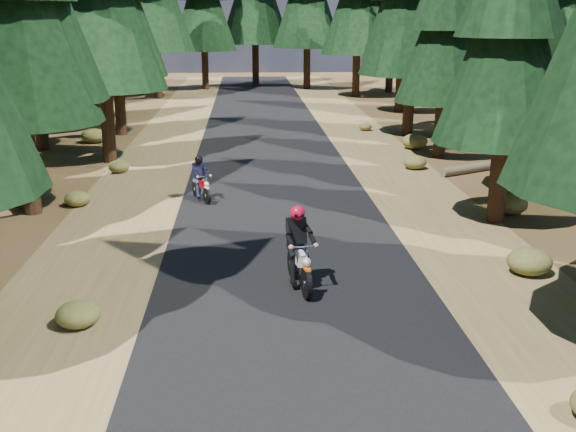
# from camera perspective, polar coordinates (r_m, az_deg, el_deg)

# --- Properties ---
(ground) EXTENTS (120.00, 120.00, 0.00)m
(ground) POSITION_cam_1_polar(r_m,az_deg,el_deg) (15.82, 0.33, -5.30)
(ground) COLOR #403217
(ground) RESTS_ON ground
(road) EXTENTS (6.00, 100.00, 0.01)m
(road) POSITION_cam_1_polar(r_m,az_deg,el_deg) (20.56, -0.59, -0.32)
(road) COLOR black
(road) RESTS_ON ground
(shoulder_l) EXTENTS (3.20, 100.00, 0.01)m
(shoulder_l) POSITION_cam_1_polar(r_m,az_deg,el_deg) (20.86, -13.31, -0.53)
(shoulder_l) COLOR brown
(shoulder_l) RESTS_ON ground
(shoulder_r) EXTENTS (3.20, 100.00, 0.01)m
(shoulder_r) POSITION_cam_1_polar(r_m,az_deg,el_deg) (21.29, 11.88, -0.12)
(shoulder_r) COLOR brown
(shoulder_r) RESTS_ON ground
(log_near) EXTENTS (4.43, 2.65, 0.32)m
(log_near) POSITION_cam_1_polar(r_m,az_deg,el_deg) (28.36, 15.66, 3.86)
(log_near) COLOR #4C4233
(log_near) RESTS_ON ground
(understory_shrubs) EXTENTS (15.73, 30.86, 0.67)m
(understory_shrubs) POSITION_cam_1_polar(r_m,az_deg,el_deg) (23.06, 3.72, 2.14)
(understory_shrubs) COLOR #474C1E
(understory_shrubs) RESTS_ON ground
(rider_lead) EXTENTS (0.90, 2.05, 1.77)m
(rider_lead) POSITION_cam_1_polar(r_m,az_deg,el_deg) (15.33, 0.90, -3.63)
(rider_lead) COLOR silver
(rider_lead) RESTS_ON road
(rider_follow) EXTENTS (1.04, 1.64, 1.41)m
(rider_follow) POSITION_cam_1_polar(r_m,az_deg,el_deg) (22.79, -6.88, 2.37)
(rider_follow) COLOR maroon
(rider_follow) RESTS_ON road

